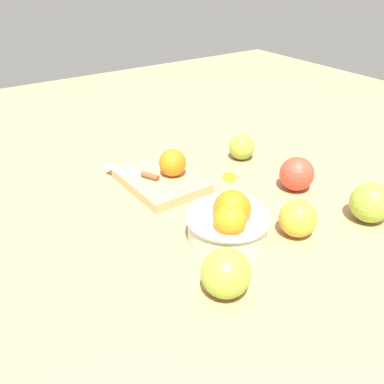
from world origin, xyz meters
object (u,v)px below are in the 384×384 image
(knife, at_px, (138,174))
(apple_front_right, at_px, (242,147))
(apple_front_left, at_px, (371,203))
(cutting_board, at_px, (161,181))
(apple_front_left_2, at_px, (297,174))
(apple_back_left, at_px, (226,273))
(bowl, at_px, (228,222))
(apple_front_left_3, at_px, (298,218))
(orange_on_board, at_px, (172,163))

(knife, relative_size, apple_front_right, 2.15)
(apple_front_right, xyz_separation_m, apple_front_left, (-0.37, -0.03, 0.01))
(cutting_board, bearing_deg, knife, 49.84)
(apple_front_left, bearing_deg, apple_front_left_2, 9.27)
(apple_front_right, relative_size, apple_back_left, 0.83)
(bowl, relative_size, apple_front_left, 1.94)
(apple_front_left_3, bearing_deg, knife, 24.14)
(apple_front_right, height_order, apple_front_left_3, apple_front_left_3)
(apple_front_left_2, bearing_deg, orange_on_board, 50.38)
(apple_front_left, distance_m, apple_back_left, 0.38)
(orange_on_board, bearing_deg, apple_back_left, 160.96)
(apple_front_left_3, bearing_deg, orange_on_board, 16.25)
(cutting_board, bearing_deg, apple_front_left_3, -159.77)
(cutting_board, bearing_deg, orange_on_board, -108.15)
(apple_back_left, bearing_deg, apple_front_left, -89.86)
(apple_front_left_3, bearing_deg, apple_front_left_2, -45.84)
(knife, bearing_deg, orange_on_board, -122.54)
(knife, distance_m, apple_front_left_3, 0.39)
(bowl, relative_size, apple_front_left_2, 2.04)
(cutting_board, height_order, orange_on_board, orange_on_board)
(bowl, height_order, apple_front_left, bowl)
(apple_front_right, bearing_deg, apple_front_left_2, 179.30)
(cutting_board, bearing_deg, apple_front_left, -142.93)
(orange_on_board, height_order, apple_back_left, orange_on_board)
(bowl, height_order, apple_front_left_3, bowl)
(knife, relative_size, apple_front_left_3, 1.98)
(cutting_board, bearing_deg, apple_back_left, 165.28)
(cutting_board, relative_size, apple_front_left, 2.47)
(apple_back_left, height_order, apple_front_left_2, apple_back_left)
(bowl, xyz_separation_m, apple_front_left_3, (-0.06, -0.12, -0.01))
(cutting_board, height_order, knife, knife)
(apple_front_left_3, bearing_deg, bowl, 63.87)
(cutting_board, xyz_separation_m, knife, (0.03, 0.04, 0.02))
(bowl, bearing_deg, knife, 7.00)
(apple_back_left, relative_size, apple_front_left_3, 1.10)
(bowl, distance_m, apple_front_left_3, 0.14)
(orange_on_board, distance_m, apple_front_left, 0.44)
(apple_front_left_2, height_order, apple_front_left_3, apple_front_left_2)
(apple_front_right, xyz_separation_m, apple_back_left, (-0.38, 0.35, 0.01))
(apple_front_left, xyz_separation_m, apple_back_left, (-0.00, 0.38, -0.00))
(bowl, bearing_deg, apple_front_left_3, -116.13)
(orange_on_board, relative_size, apple_front_left_2, 0.81)
(bowl, xyz_separation_m, apple_front_left, (-0.11, -0.28, -0.00))
(apple_front_left, bearing_deg, bowl, 69.12)
(orange_on_board, bearing_deg, apple_front_right, -86.57)
(cutting_board, distance_m, orange_on_board, 0.05)
(apple_back_left, relative_size, apple_front_left_2, 1.02)
(apple_back_left, distance_m, apple_front_left_3, 0.22)
(bowl, xyz_separation_m, knife, (0.30, 0.04, -0.01))
(apple_front_left, bearing_deg, apple_front_left_3, 73.43)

